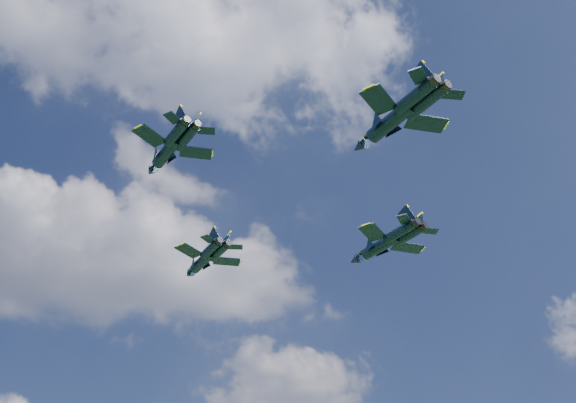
{
  "coord_description": "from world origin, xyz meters",
  "views": [
    {
      "loc": [
        -15.89,
        -84.54,
        3.46
      ],
      "look_at": [
        -4.14,
        -0.98,
        59.45
      ],
      "focal_mm": 45.0,
      "sensor_mm": 36.0,
      "label": 1
    }
  ],
  "objects_px": {
    "jet_lead": "(202,262)",
    "jet_right": "(378,246)",
    "jet_left": "(166,153)",
    "jet_slot": "(388,123)"
  },
  "relations": [
    {
      "from": "jet_lead",
      "to": "jet_left",
      "type": "bearing_deg",
      "value": -125.96
    },
    {
      "from": "jet_slot",
      "to": "jet_left",
      "type": "bearing_deg",
      "value": 134.47
    },
    {
      "from": "jet_lead",
      "to": "jet_slot",
      "type": "distance_m",
      "value": 41.33
    },
    {
      "from": "jet_slot",
      "to": "jet_right",
      "type": "bearing_deg",
      "value": 52.38
    },
    {
      "from": "jet_left",
      "to": "jet_slot",
      "type": "height_order",
      "value": "jet_slot"
    },
    {
      "from": "jet_lead",
      "to": "jet_left",
      "type": "relative_size",
      "value": 1.02
    },
    {
      "from": "jet_lead",
      "to": "jet_slot",
      "type": "bearing_deg",
      "value": -82.01
    },
    {
      "from": "jet_lead",
      "to": "jet_right",
      "type": "bearing_deg",
      "value": -40.74
    },
    {
      "from": "jet_right",
      "to": "jet_slot",
      "type": "bearing_deg",
      "value": -131.0
    },
    {
      "from": "jet_left",
      "to": "jet_slot",
      "type": "distance_m",
      "value": 28.84
    }
  ]
}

